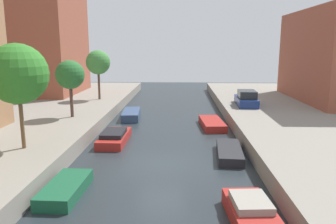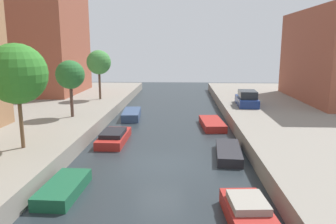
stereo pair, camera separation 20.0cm
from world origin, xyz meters
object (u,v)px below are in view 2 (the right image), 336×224
object	(u,v)px
moored_boat_left_3	(114,137)
street_tree_4	(99,63)
moored_boat_right_3	(228,152)
moored_boat_left_4	(132,114)
moored_boat_left_2	(64,188)
parked_car	(247,99)
street_tree_2	(17,74)
moored_boat_right_4	(212,124)
street_tree_3	(70,75)
moored_boat_right_2	(247,211)

from	to	relation	value
moored_boat_left_3	street_tree_4	bearing A→B (deg)	108.14
street_tree_4	moored_boat_right_3	world-z (taller)	street_tree_4
moored_boat_left_4	moored_boat_right_3	bearing A→B (deg)	-54.25
moored_boat_left_2	moored_boat_right_3	world-z (taller)	moored_boat_left_2
parked_car	moored_boat_left_4	xyz separation A→B (m)	(-10.57, -1.51, -1.24)
street_tree_4	moored_boat_left_4	distance (m)	7.49
moored_boat_left_2	moored_boat_left_4	xyz separation A→B (m)	(0.56, 15.57, 0.07)
street_tree_2	street_tree_4	distance (m)	16.66
moored_boat_right_3	moored_boat_left_3	bearing A→B (deg)	160.36
street_tree_2	moored_boat_right_4	xyz separation A→B (m)	(10.99, 9.15, -4.71)
street_tree_2	street_tree_3	distance (m)	8.01
street_tree_3	parked_car	xyz separation A→B (m)	(14.56, 5.66, -2.66)
street_tree_4	moored_boat_right_3	bearing A→B (deg)	-52.45
parked_car	moored_boat_left_4	distance (m)	10.75
street_tree_3	parked_car	size ratio (longest dim) A/B	1.02
parked_car	moored_boat_right_3	world-z (taller)	parked_car
moored_boat_right_2	parked_car	bearing A→B (deg)	79.48
street_tree_4	moored_boat_left_2	distance (m)	20.89
street_tree_3	moored_boat_left_3	world-z (taller)	street_tree_3
moored_boat_right_3	moored_boat_right_4	size ratio (longest dim) A/B	0.94
moored_boat_left_3	parked_car	bearing A→B (deg)	40.63
street_tree_4	moored_boat_right_4	distance (m)	14.05
street_tree_3	moored_boat_right_3	size ratio (longest dim) A/B	1.08
moored_boat_right_4	street_tree_3	bearing A→B (deg)	-173.91
moored_boat_right_3	moored_boat_right_4	xyz separation A→B (m)	(-0.34, 7.22, 0.01)
moored_boat_left_2	moored_boat_right_4	distance (m)	14.69
moored_boat_right_2	moored_boat_left_4	bearing A→B (deg)	112.08
moored_boat_left_3	street_tree_2	bearing A→B (deg)	-131.06
moored_boat_left_4	street_tree_3	bearing A→B (deg)	-133.84
street_tree_2	moored_boat_right_4	bearing A→B (deg)	39.79
moored_boat_left_2	moored_boat_left_4	bearing A→B (deg)	87.95
parked_car	moored_boat_left_3	distance (m)	14.01
street_tree_2	parked_car	bearing A→B (deg)	43.14
street_tree_2	street_tree_3	bearing A→B (deg)	90.00
street_tree_4	moored_boat_right_2	distance (m)	24.96
moored_boat_left_4	moored_boat_left_2	bearing A→B (deg)	-92.05
street_tree_4	moored_boat_right_3	distance (m)	19.12
moored_boat_left_3	moored_boat_left_4	world-z (taller)	moored_boat_left_3
moored_boat_left_3	moored_boat_left_4	xyz separation A→B (m)	(0.02, 7.57, -0.01)
street_tree_2	street_tree_4	world-z (taller)	street_tree_2
moored_boat_left_4	parked_car	bearing A→B (deg)	8.16
street_tree_2	moored_boat_left_4	bearing A→B (deg)	71.81
moored_boat_right_4	moored_boat_left_3	bearing A→B (deg)	-146.78
parked_car	moored_boat_right_2	bearing A→B (deg)	-100.52
parked_car	moored_boat_left_2	bearing A→B (deg)	-123.07
moored_boat_left_4	moored_boat_right_3	xyz separation A→B (m)	(7.34, -10.20, -0.08)
street_tree_2	moored_boat_right_4	size ratio (longest dim) A/B	1.28
street_tree_3	street_tree_4	size ratio (longest dim) A/B	0.87
parked_car	moored_boat_left_3	world-z (taller)	parked_car
street_tree_2	moored_boat_right_2	bearing A→B (deg)	-25.56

